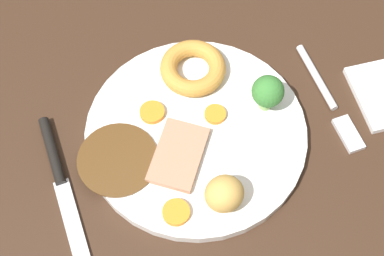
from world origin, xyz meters
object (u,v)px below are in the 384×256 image
(yorkshire_pudding, at_px, (193,68))
(knife, at_px, (59,177))
(roast_potato_left, at_px, (224,194))
(carrot_coin_back, at_px, (176,212))
(broccoli_floret, at_px, (268,92))
(fork, at_px, (329,100))
(meat_slice_main, at_px, (179,156))
(dinner_plate, at_px, (192,135))
(carrot_coin_side, at_px, (215,114))
(carrot_coin_front, at_px, (152,112))

(yorkshire_pudding, relative_size, knife, 0.42)
(roast_potato_left, distance_m, carrot_coin_back, 0.05)
(broccoli_floret, bearing_deg, yorkshire_pudding, -52.61)
(broccoli_floret, distance_m, fork, 0.09)
(meat_slice_main, distance_m, fork, 0.19)
(roast_potato_left, xyz_separation_m, knife, (0.15, -0.10, -0.03))
(meat_slice_main, relative_size, yorkshire_pudding, 1.01)
(yorkshire_pudding, bearing_deg, dinner_plate, 65.20)
(carrot_coin_side, distance_m, fork, 0.14)
(carrot_coin_front, xyz_separation_m, carrot_coin_side, (-0.06, 0.03, -0.00))
(carrot_coin_front, bearing_deg, meat_slice_main, 95.38)
(carrot_coin_back, relative_size, broccoli_floret, 0.60)
(yorkshire_pudding, height_order, broccoli_floret, broccoli_floret)
(broccoli_floret, bearing_deg, fork, 166.05)
(meat_slice_main, bearing_deg, broccoli_floret, -170.13)
(roast_potato_left, relative_size, fork, 0.27)
(yorkshire_pudding, relative_size, carrot_coin_back, 2.67)
(dinner_plate, xyz_separation_m, carrot_coin_side, (-0.03, -0.01, 0.01))
(roast_potato_left, bearing_deg, knife, -33.95)
(roast_potato_left, bearing_deg, broccoli_floret, -137.57)
(carrot_coin_front, bearing_deg, yorkshire_pudding, -153.58)
(broccoli_floret, bearing_deg, knife, -3.56)
(yorkshire_pudding, distance_m, fork, 0.17)
(carrot_coin_front, bearing_deg, broccoli_floret, 160.89)
(broccoli_floret, distance_m, knife, 0.25)
(dinner_plate, distance_m, knife, 0.15)
(meat_slice_main, relative_size, knife, 0.43)
(dinner_plate, height_order, fork, dinner_plate)
(carrot_coin_back, xyz_separation_m, knife, (0.10, -0.09, -0.01))
(carrot_coin_side, height_order, fork, carrot_coin_side)
(yorkshire_pudding, xyz_separation_m, carrot_coin_side, (0.00, 0.06, -0.01))
(knife, bearing_deg, dinner_plate, 88.82)
(carrot_coin_front, distance_m, broccoli_floret, 0.13)
(broccoli_floret, xyz_separation_m, fork, (-0.08, 0.02, -0.04))
(carrot_coin_front, xyz_separation_m, carrot_coin_back, (0.02, 0.12, 0.00))
(carrot_coin_back, relative_size, knife, 0.16)
(carrot_coin_side, bearing_deg, fork, 167.36)
(meat_slice_main, xyz_separation_m, broccoli_floret, (-0.12, -0.02, 0.02))
(dinner_plate, bearing_deg, meat_slice_main, 41.03)
(carrot_coin_side, xyz_separation_m, knife, (0.19, -0.00, -0.01))
(carrot_coin_front, bearing_deg, dinner_plate, 128.12)
(knife, bearing_deg, fork, 87.60)
(dinner_plate, height_order, broccoli_floret, broccoli_floret)
(dinner_plate, height_order, roast_potato_left, roast_potato_left)
(meat_slice_main, bearing_deg, carrot_coin_side, -151.78)
(meat_slice_main, distance_m, broccoli_floret, 0.12)
(roast_potato_left, bearing_deg, carrot_coin_front, -77.40)
(meat_slice_main, xyz_separation_m, knife, (0.13, -0.04, -0.01))
(carrot_coin_back, xyz_separation_m, carrot_coin_side, (-0.09, -0.09, -0.00))
(meat_slice_main, distance_m, knife, 0.13)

